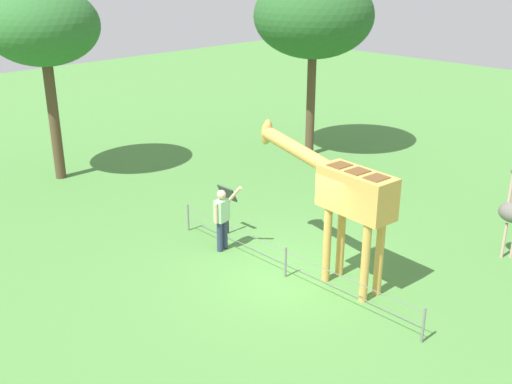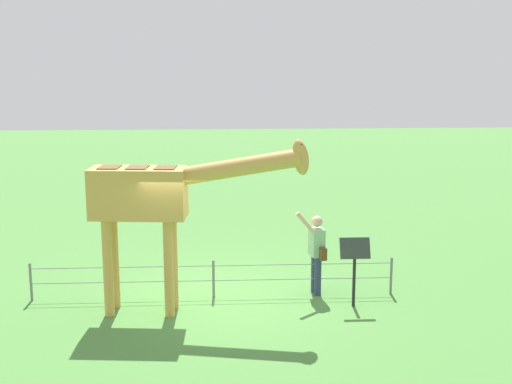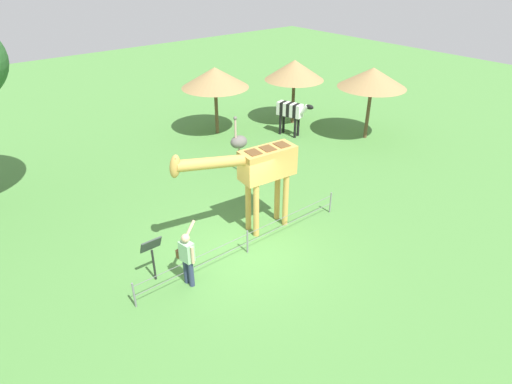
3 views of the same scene
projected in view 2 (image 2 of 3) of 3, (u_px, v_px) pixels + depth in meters
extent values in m
plane|color=#4C843D|center=(214.00, 299.00, 13.34)|extent=(60.00, 60.00, 0.00)
cylinder|color=gold|center=(173.00, 262.00, 12.75)|extent=(0.18, 0.18, 1.79)
cylinder|color=gold|center=(169.00, 269.00, 12.31)|extent=(0.18, 0.18, 1.79)
cylinder|color=gold|center=(114.00, 261.00, 12.79)|extent=(0.18, 0.18, 1.79)
cylinder|color=gold|center=(108.00, 268.00, 12.36)|extent=(0.18, 0.18, 1.79)
cube|color=gold|center=(138.00, 193.00, 12.28)|extent=(1.76, 0.86, 0.90)
cube|color=brown|center=(166.00, 168.00, 12.17)|extent=(0.40, 0.47, 0.02)
cube|color=brown|center=(138.00, 167.00, 12.19)|extent=(0.40, 0.47, 0.02)
cube|color=brown|center=(110.00, 167.00, 12.21)|extent=(0.40, 0.47, 0.02)
cylinder|color=gold|center=(235.00, 168.00, 12.12)|extent=(2.36, 0.54, 0.70)
ellipsoid|color=gold|center=(301.00, 157.00, 12.04)|extent=(0.41, 0.30, 0.68)
cylinder|color=brown|center=(300.00, 147.00, 12.06)|extent=(0.05, 0.05, 0.14)
cylinder|color=brown|center=(301.00, 147.00, 11.94)|extent=(0.05, 0.05, 0.14)
cylinder|color=navy|center=(318.00, 276.00, 13.51)|extent=(0.14, 0.14, 0.78)
cylinder|color=navy|center=(315.00, 273.00, 13.70)|extent=(0.14, 0.14, 0.78)
cube|color=#93C699|center=(317.00, 242.00, 13.47)|extent=(0.30, 0.40, 0.55)
sphere|color=#D8AD8C|center=(317.00, 221.00, 13.39)|extent=(0.22, 0.22, 0.22)
cylinder|color=#D8AD8C|center=(306.00, 223.00, 13.17)|extent=(0.42, 0.15, 0.47)
cylinder|color=#D8AD8C|center=(313.00, 239.00, 13.68)|extent=(0.08, 0.08, 0.50)
cube|color=brown|center=(323.00, 254.00, 13.31)|extent=(0.15, 0.22, 0.24)
cylinder|color=black|center=(354.00, 282.00, 12.91)|extent=(0.06, 0.06, 0.95)
cube|color=#333D38|center=(355.00, 248.00, 12.78)|extent=(0.56, 0.21, 0.38)
cylinder|color=slate|center=(31.00, 282.00, 13.21)|extent=(0.05, 0.05, 0.75)
cylinder|color=slate|center=(214.00, 279.00, 13.40)|extent=(0.05, 0.05, 0.75)
cylinder|color=slate|center=(391.00, 276.00, 13.58)|extent=(0.05, 0.05, 0.75)
cube|color=slate|center=(213.00, 266.00, 13.34)|extent=(7.00, 0.01, 0.01)
cube|color=slate|center=(214.00, 281.00, 13.40)|extent=(7.00, 0.01, 0.01)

